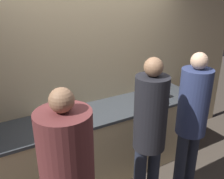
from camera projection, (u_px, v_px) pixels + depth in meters
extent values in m
cube|color=#D6BC8C|center=(91.00, 77.00, 3.27)|extent=(5.20, 0.06, 2.60)
cube|color=beige|center=(104.00, 143.00, 3.32)|extent=(2.77, 0.65, 0.92)
cube|color=#383D42|center=(103.00, 111.00, 3.14)|extent=(2.80, 0.68, 0.03)
cylinder|color=brown|center=(66.00, 157.00, 1.83)|extent=(0.41, 0.41, 0.74)
sphere|color=#936B4C|center=(62.00, 100.00, 1.66)|extent=(0.18, 0.18, 0.18)
cylinder|color=#232838|center=(153.00, 177.00, 2.77)|extent=(0.13, 0.13, 0.87)
cylinder|color=black|center=(151.00, 113.00, 2.42)|extent=(0.33, 0.33, 0.76)
sphere|color=#936B4C|center=(154.00, 67.00, 2.25)|extent=(0.18, 0.18, 0.18)
cylinder|color=#232838|center=(180.00, 165.00, 2.96)|extent=(0.13, 0.13, 0.85)
cylinder|color=#232838|center=(191.00, 160.00, 3.05)|extent=(0.13, 0.13, 0.85)
cylinder|color=navy|center=(194.00, 102.00, 2.70)|extent=(0.33, 0.33, 0.75)
sphere|color=#DBAD89|center=(199.00, 61.00, 2.53)|extent=(0.18, 0.18, 0.18)
cylinder|color=brown|center=(155.00, 101.00, 3.29)|extent=(0.30, 0.30, 0.07)
ellipsoid|color=yellow|center=(157.00, 96.00, 3.29)|extent=(0.15, 0.12, 0.04)
cylinder|color=#3D424C|center=(154.00, 89.00, 3.60)|extent=(0.13, 0.13, 0.13)
cylinder|color=#99754C|center=(153.00, 83.00, 3.56)|extent=(0.01, 0.05, 0.22)
cylinder|color=#99754C|center=(154.00, 82.00, 3.58)|extent=(0.03, 0.04, 0.23)
cylinder|color=#99754C|center=(155.00, 83.00, 3.56)|extent=(0.05, 0.01, 0.22)
cylinder|color=brown|center=(70.00, 105.00, 3.12)|extent=(0.08, 0.08, 0.12)
cylinder|color=brown|center=(69.00, 99.00, 3.09)|extent=(0.03, 0.03, 0.04)
cylinder|color=black|center=(69.00, 97.00, 3.08)|extent=(0.04, 0.04, 0.01)
cylinder|color=silver|center=(59.00, 114.00, 2.89)|extent=(0.07, 0.07, 0.13)
cylinder|color=silver|center=(59.00, 107.00, 2.86)|extent=(0.03, 0.03, 0.04)
cylinder|color=black|center=(59.00, 105.00, 2.85)|extent=(0.03, 0.03, 0.02)
cylinder|color=white|center=(166.00, 94.00, 3.47)|extent=(0.09, 0.09, 0.09)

